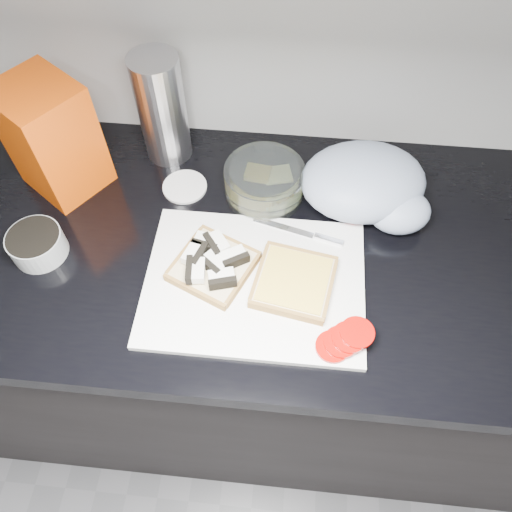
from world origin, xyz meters
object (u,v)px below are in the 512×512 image
at_px(cutting_board, 254,283).
at_px(bread_bag, 52,138).
at_px(steel_canister, 162,109).
at_px(glass_bowl, 264,182).

height_order(cutting_board, bread_bag, bread_bag).
relative_size(cutting_board, steel_canister, 1.70).
height_order(glass_bowl, steel_canister, steel_canister).
bearing_deg(bread_bag, cutting_board, 7.59).
xyz_separation_m(cutting_board, glass_bowl, (-0.00, 0.22, 0.03)).
distance_m(cutting_board, glass_bowl, 0.22).
bearing_deg(cutting_board, glass_bowl, 90.42).
bearing_deg(steel_canister, bread_bag, -152.51).
xyz_separation_m(glass_bowl, bread_bag, (-0.42, -0.00, 0.08)).
bearing_deg(cutting_board, bread_bag, 152.04).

